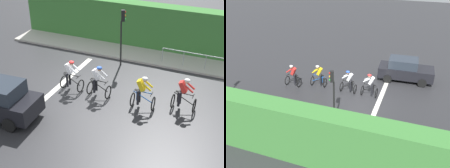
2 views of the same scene
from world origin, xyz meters
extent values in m
plane|color=#28282B|center=(0.00, 0.00, 0.00)|extent=(80.00, 80.00, 0.00)
cube|color=#ADA89E|center=(-5.50, 2.00, 0.06)|extent=(2.80, 18.89, 0.12)
cube|color=gray|center=(-6.40, 2.00, 0.22)|extent=(0.44, 18.89, 0.44)
cube|color=#387533|center=(-6.70, 2.00, 1.44)|extent=(1.10, 18.89, 2.88)
cube|color=silver|center=(0.00, -1.26, 0.00)|extent=(7.00, 0.30, 0.01)
torus|color=black|center=(-0.24, 5.76, 0.34)|extent=(0.68, 0.08, 0.68)
torus|color=black|center=(-0.27, 4.74, 0.34)|extent=(0.68, 0.08, 0.68)
cylinder|color=black|center=(-0.26, 5.25, 0.59)|extent=(0.07, 0.99, 0.51)
cylinder|color=black|center=(-0.27, 4.94, 0.62)|extent=(0.04, 0.04, 0.55)
cylinder|color=black|center=(-0.25, 5.30, 0.87)|extent=(0.06, 0.71, 0.04)
cube|color=black|center=(-0.27, 4.94, 0.91)|extent=(0.11, 0.22, 0.04)
cylinder|color=black|center=(-0.24, 5.66, 0.84)|extent=(0.42, 0.04, 0.03)
cube|color=red|center=(-0.26, 5.15, 1.21)|extent=(0.31, 0.42, 0.57)
sphere|color=beige|center=(-0.25, 5.30, 1.52)|extent=(0.20, 0.20, 0.20)
ellipsoid|color=silver|center=(-0.25, 5.30, 1.59)|extent=(0.25, 0.29, 0.14)
cylinder|color=black|center=(-0.38, 5.05, 0.57)|extent=(0.12, 0.12, 0.74)
cylinder|color=black|center=(-0.14, 5.04, 0.57)|extent=(0.12, 0.12, 0.74)
cylinder|color=red|center=(-0.41, 5.44, 1.26)|extent=(0.10, 0.48, 0.37)
cylinder|color=red|center=(-0.09, 5.43, 1.26)|extent=(0.10, 0.48, 0.37)
torus|color=black|center=(0.34, 3.96, 0.34)|extent=(0.68, 0.08, 0.68)
torus|color=black|center=(0.36, 2.94, 0.34)|extent=(0.68, 0.08, 0.68)
cylinder|color=#1E59B2|center=(0.35, 3.45, 0.59)|extent=(0.07, 0.99, 0.51)
cylinder|color=#1E59B2|center=(0.36, 3.14, 0.62)|extent=(0.04, 0.04, 0.55)
cylinder|color=#1E59B2|center=(0.35, 3.50, 0.87)|extent=(0.06, 0.71, 0.04)
cube|color=black|center=(0.36, 3.14, 0.91)|extent=(0.11, 0.22, 0.04)
cylinder|color=black|center=(0.34, 3.86, 0.84)|extent=(0.42, 0.04, 0.03)
cube|color=yellow|center=(0.35, 3.35, 1.21)|extent=(0.31, 0.42, 0.57)
sphere|color=beige|center=(0.35, 3.50, 1.52)|extent=(0.20, 0.20, 0.20)
ellipsoid|color=silver|center=(0.35, 3.50, 1.59)|extent=(0.25, 0.29, 0.14)
cylinder|color=black|center=(0.24, 3.24, 0.57)|extent=(0.12, 0.12, 0.74)
cylinder|color=black|center=(0.48, 3.25, 0.57)|extent=(0.12, 0.12, 0.74)
cylinder|color=yellow|center=(0.19, 3.63, 1.26)|extent=(0.10, 0.48, 0.37)
cylinder|color=yellow|center=(0.51, 3.64, 1.26)|extent=(0.10, 0.48, 0.37)
torus|color=black|center=(0.23, 1.60, 0.34)|extent=(0.68, 0.09, 0.68)
torus|color=black|center=(0.18, 0.58, 0.34)|extent=(0.68, 0.09, 0.68)
cylinder|color=black|center=(0.20, 1.09, 0.59)|extent=(0.09, 0.99, 0.51)
cylinder|color=black|center=(0.19, 0.79, 0.62)|extent=(0.04, 0.04, 0.55)
cylinder|color=black|center=(0.21, 1.15, 0.87)|extent=(0.08, 0.72, 0.04)
cube|color=black|center=(0.19, 0.79, 0.91)|extent=(0.11, 0.22, 0.04)
cylinder|color=black|center=(0.22, 1.50, 0.84)|extent=(0.42, 0.05, 0.03)
cube|color=white|center=(0.20, 0.99, 1.21)|extent=(0.32, 0.42, 0.57)
sphere|color=#9E7051|center=(0.21, 1.15, 1.52)|extent=(0.20, 0.20, 0.20)
ellipsoid|color=#264CB2|center=(0.21, 1.15, 1.59)|extent=(0.25, 0.29, 0.14)
cylinder|color=black|center=(0.08, 0.90, 0.57)|extent=(0.12, 0.12, 0.74)
cylinder|color=black|center=(0.31, 0.89, 0.57)|extent=(0.12, 0.12, 0.74)
cylinder|color=white|center=(0.05, 1.28, 1.26)|extent=(0.11, 0.48, 0.37)
cylinder|color=white|center=(0.37, 1.27, 1.26)|extent=(0.11, 0.48, 0.37)
torus|color=black|center=(0.21, 0.06, 0.34)|extent=(0.68, 0.09, 0.68)
torus|color=black|center=(0.17, -0.95, 0.34)|extent=(0.68, 0.09, 0.68)
cylinder|color=black|center=(0.19, -0.44, 0.59)|extent=(0.09, 0.99, 0.51)
cylinder|color=black|center=(0.18, -0.75, 0.62)|extent=(0.04, 0.04, 0.55)
cylinder|color=black|center=(0.19, -0.39, 0.87)|extent=(0.08, 0.72, 0.04)
cube|color=black|center=(0.18, -0.75, 0.91)|extent=(0.11, 0.22, 0.04)
cylinder|color=black|center=(0.21, -0.04, 0.84)|extent=(0.42, 0.05, 0.03)
cube|color=white|center=(0.19, -0.55, 1.21)|extent=(0.32, 0.42, 0.57)
sphere|color=tan|center=(0.19, -0.39, 1.52)|extent=(0.20, 0.20, 0.20)
ellipsoid|color=red|center=(0.19, -0.39, 1.59)|extent=(0.25, 0.29, 0.14)
cylinder|color=black|center=(0.06, -0.64, 0.57)|extent=(0.12, 0.12, 0.74)
cylinder|color=black|center=(0.30, -0.65, 0.57)|extent=(0.12, 0.12, 0.74)
cylinder|color=white|center=(0.04, -0.25, 1.26)|extent=(0.11, 0.48, 0.37)
cylinder|color=white|center=(0.36, -0.27, 1.26)|extent=(0.11, 0.48, 0.37)
cylinder|color=black|center=(4.30, -1.18, 0.32)|extent=(0.26, 0.65, 0.64)
cylinder|color=black|center=(2.64, -1.28, 0.32)|extent=(0.26, 0.65, 0.64)
cylinder|color=black|center=(-3.50, 0.77, 1.35)|extent=(0.10, 0.10, 2.70)
cube|color=black|center=(-3.54, 0.86, 3.02)|extent=(0.27, 0.27, 0.64)
sphere|color=red|center=(-3.59, 0.96, 3.22)|extent=(0.11, 0.11, 0.11)
sphere|color=orange|center=(-3.59, 0.96, 3.02)|extent=(0.11, 0.11, 0.11)
sphere|color=green|center=(-3.59, 0.96, 2.82)|extent=(0.11, 0.11, 0.11)
cylinder|color=#999EA3|center=(-4.60, 4.88, 1.00)|extent=(0.11, 3.79, 0.05)
cylinder|color=#999EA3|center=(-4.64, 2.98, 0.50)|extent=(0.04, 0.04, 1.00)
cylinder|color=#999EA3|center=(-4.61, 4.25, 0.50)|extent=(0.04, 0.04, 1.00)
cylinder|color=#999EA3|center=(-4.59, 5.51, 0.50)|extent=(0.04, 0.04, 1.00)
camera|label=1|loc=(13.08, 7.35, 8.87)|focal=53.44mm
camera|label=2|loc=(-14.86, -3.56, 9.00)|focal=40.51mm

